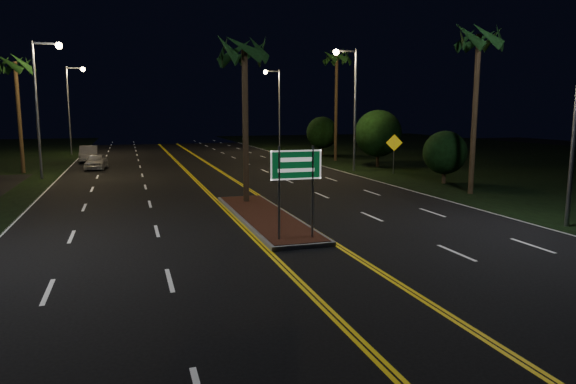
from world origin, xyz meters
name	(u,v)px	position (x,y,z in m)	size (l,w,h in m)	color
ground	(326,265)	(0.00, 0.00, 0.00)	(120.00, 120.00, 0.00)	black
grass_right	(528,160)	(30.00, 25.00, 0.00)	(40.00, 110.00, 0.01)	black
median_island	(265,217)	(0.00, 7.00, 0.08)	(2.25, 10.25, 0.17)	gray
highway_sign	(296,174)	(0.00, 2.80, 2.40)	(1.80, 0.08, 3.20)	gray
streetlight_left_mid	(42,93)	(-10.61, 24.00, 5.66)	(1.91, 0.44, 9.00)	gray
streetlight_left_far	(72,100)	(-10.61, 44.00, 5.66)	(1.91, 0.44, 9.00)	gray
streetlight_right_near	(571,80)	(10.61, 2.00, 5.66)	(1.91, 0.44, 9.00)	gray
streetlight_right_mid	(351,95)	(10.61, 22.00, 5.66)	(1.91, 0.44, 9.00)	gray
streetlight_right_far	(276,101)	(10.61, 42.00, 5.66)	(1.91, 0.44, 9.00)	gray
palm_median	(244,51)	(0.00, 10.50, 7.28)	(2.40, 2.40, 8.30)	#382819
palm_left_far	(15,65)	(-12.80, 28.00, 7.75)	(2.40, 2.40, 8.80)	#382819
palm_right_near	(479,40)	(12.50, 10.00, 8.21)	(2.40, 2.40, 9.30)	#382819
palm_right_far	(337,59)	(12.80, 30.00, 9.14)	(2.40, 2.40, 10.30)	#382819
shrub_near	(445,153)	(13.50, 14.00, 1.95)	(2.70, 2.70, 3.30)	#382819
shrub_mid	(378,133)	(14.00, 24.00, 2.73)	(3.78, 3.78, 4.62)	#382819
shrub_far	(322,133)	(13.80, 36.00, 2.34)	(3.24, 3.24, 3.96)	#382819
car_near	(96,160)	(-7.80, 29.12, 0.72)	(1.85, 4.32, 1.44)	#B7B8BD
car_far	(89,152)	(-8.79, 35.95, 0.82)	(2.12, 4.94, 1.65)	#B0B0BA
warning_sign	(394,148)	(13.00, 19.53, 1.88)	(1.15, 0.37, 2.85)	gray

